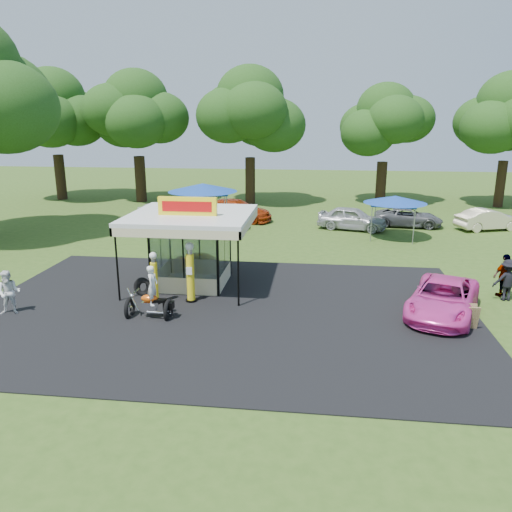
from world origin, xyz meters
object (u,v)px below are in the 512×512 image
object	(u,v)px
bg_car_a	(168,214)
tent_east	(395,200)
spectator_west	(9,293)
spectator_east_b	(505,275)
gas_station_kiosk	(192,247)
spectator_east_a	(507,280)
pink_sedan	(443,298)
bg_car_c	(352,218)
bg_car_b	(236,210)
gas_pump_right	(190,274)
bg_car_d	(408,217)
gas_pump_left	(154,280)
tent_west	(203,188)
a_frame_sign	(471,317)
motorcycle	(151,297)
bg_car_e	(488,220)
kiosk_car	(203,262)

from	to	relation	value
bg_car_a	tent_east	distance (m)	15.80
spectator_west	spectator_east_b	size ratio (longest dim) A/B	0.94
spectator_east_b	tent_east	size ratio (longest dim) A/B	0.48
gas_station_kiosk	spectator_east_b	bearing A→B (deg)	0.28
spectator_east_a	tent_east	size ratio (longest dim) A/B	0.45
pink_sedan	bg_car_c	distance (m)	15.70
spectator_east_a	bg_car_c	bearing A→B (deg)	-72.85
bg_car_b	tent_east	world-z (taller)	tent_east
spectator_east_a	pink_sedan	bearing A→B (deg)	28.16
gas_pump_right	bg_car_d	size ratio (longest dim) A/B	0.55
gas_pump_left	spectator_west	size ratio (longest dim) A/B	1.26
spectator_east_a	tent_west	distance (m)	19.81
tent_west	gas_pump_left	bearing A→B (deg)	-85.40
gas_pump_left	spectator_east_b	world-z (taller)	gas_pump_left
tent_west	gas_pump_right	bearing A→B (deg)	-79.41
a_frame_sign	bg_car_b	size ratio (longest dim) A/B	0.17
gas_pump_left	spectator_west	distance (m)	5.60
motorcycle	tent_east	bearing A→B (deg)	54.01
bg_car_e	bg_car_b	bearing A→B (deg)	67.38
bg_car_d	bg_car_a	bearing A→B (deg)	102.04
bg_car_a	tent_west	bearing A→B (deg)	-81.56
gas_pump_left	gas_pump_right	distance (m)	1.49
pink_sedan	bg_car_a	size ratio (longest dim) A/B	1.02
gas_pump_left	kiosk_car	size ratio (longest dim) A/B	0.80
gas_station_kiosk	gas_pump_right	size ratio (longest dim) A/B	2.08
tent_west	bg_car_a	bearing A→B (deg)	154.28
a_frame_sign	spectator_east_b	world-z (taller)	spectator_east_b
spectator_east_b	bg_car_a	world-z (taller)	spectator_east_b
kiosk_car	bg_car_b	xyz separation A→B (m)	(-0.43, 12.90, 0.32)
kiosk_car	bg_car_e	xyz separation A→B (m)	(17.45, 11.87, 0.25)
motorcycle	spectator_east_a	size ratio (longest dim) A/B	1.23
motorcycle	kiosk_car	world-z (taller)	motorcycle
a_frame_sign	kiosk_car	world-z (taller)	kiosk_car
gas_pump_right	bg_car_e	xyz separation A→B (m)	(16.97, 16.32, -0.51)
gas_station_kiosk	gas_pump_right	bearing A→B (deg)	-77.89
motorcycle	spectator_west	world-z (taller)	motorcycle
gas_pump_left	bg_car_e	bearing A→B (deg)	42.36
gas_pump_right	kiosk_car	xyz separation A→B (m)	(-0.48, 4.46, -0.76)
motorcycle	kiosk_car	size ratio (longest dim) A/B	0.78
spectator_east_b	spectator_east_a	bearing A→B (deg)	62.24
a_frame_sign	spectator_west	xyz separation A→B (m)	(-17.58, -0.68, 0.43)
gas_pump_left	bg_car_c	bearing A→B (deg)	60.15
pink_sedan	tent_east	xyz separation A→B (m)	(-0.10, 13.13, 1.80)
gas_pump_left	gas_pump_right	world-z (taller)	gas_pump_right
bg_car_a	tent_west	distance (m)	3.92
gas_pump_right	spectator_east_a	size ratio (longest dim) A/B	1.44
tent_east	a_frame_sign	bearing A→B (deg)	-86.87
pink_sedan	bg_car_e	xyz separation A→B (m)	(6.81, 16.54, 0.03)
bg_car_a	tent_west	xyz separation A→B (m)	(2.96, -1.42, 2.14)
bg_car_d	bg_car_e	xyz separation A→B (m)	(5.32, -0.52, 0.07)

